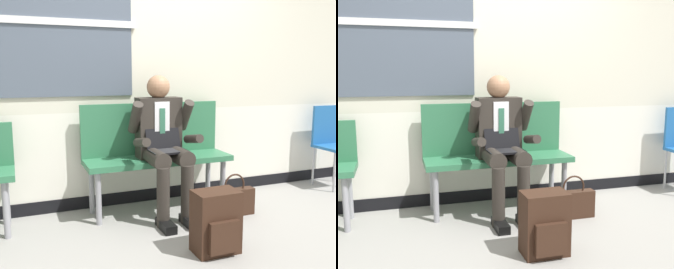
# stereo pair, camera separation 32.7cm
# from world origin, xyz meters

# --- Properties ---
(ground_plane) EXTENTS (18.00, 18.00, 0.00)m
(ground_plane) POSITION_xyz_m (0.00, 0.00, 0.00)
(ground_plane) COLOR gray
(station_wall) EXTENTS (6.03, 0.17, 3.04)m
(station_wall) POSITION_xyz_m (-0.01, 0.63, 1.51)
(station_wall) COLOR beige
(station_wall) RESTS_ON ground
(bench_with_person) EXTENTS (1.36, 0.42, 1.00)m
(bench_with_person) POSITION_xyz_m (-0.03, 0.36, 0.59)
(bench_with_person) COLOR #2D6B47
(bench_with_person) RESTS_ON ground
(person_seated) EXTENTS (0.57, 0.70, 1.26)m
(person_seated) POSITION_xyz_m (-0.03, 0.16, 0.68)
(person_seated) COLOR #2D2823
(person_seated) RESTS_ON ground
(backpack) EXTENTS (0.32, 0.25, 0.46)m
(backpack) POSITION_xyz_m (0.05, -0.69, 0.22)
(backpack) COLOR #331E14
(backpack) RESTS_ON ground
(handbag) EXTENTS (0.39, 0.09, 0.39)m
(handbag) POSITION_xyz_m (0.55, -0.11, 0.13)
(handbag) COLOR #331E14
(handbag) RESTS_ON ground
(folding_chair) EXTENTS (0.38, 0.38, 0.91)m
(folding_chair) POSITION_xyz_m (2.08, 0.32, 0.55)
(folding_chair) COLOR #1E5999
(folding_chair) RESTS_ON ground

